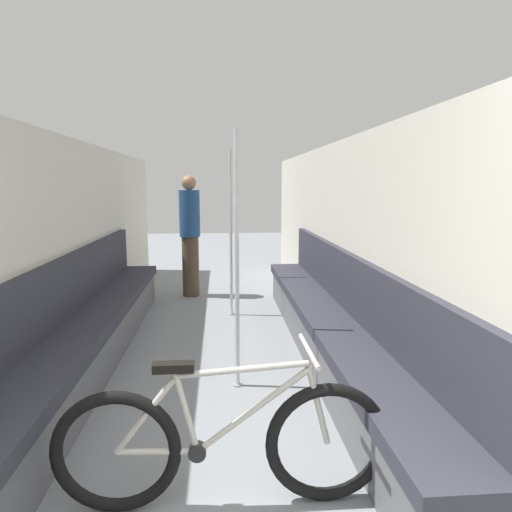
{
  "coord_description": "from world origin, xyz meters",
  "views": [
    {
      "loc": [
        0.09,
        -0.61,
        1.64
      ],
      "look_at": [
        0.36,
        2.8,
        1.1
      ],
      "focal_mm": 32.0,
      "sensor_mm": 36.0,
      "label": 1
    }
  ],
  "objects": [
    {
      "name": "wall_right",
      "position": [
        1.35,
        3.34,
        1.04
      ],
      "size": [
        0.1,
        9.88,
        2.08
      ],
      "primitive_type": "cube",
      "color": "beige",
      "rests_on": "ground"
    },
    {
      "name": "passenger_standing",
      "position": [
        -0.35,
        6.09,
        0.92
      ],
      "size": [
        0.3,
        0.3,
        1.77
      ],
      "rotation": [
        0.0,
        0.0,
        -1.06
      ],
      "color": "#473828",
      "rests_on": "ground"
    },
    {
      "name": "grab_pole_near",
      "position": [
        0.22,
        2.94,
        1.0
      ],
      "size": [
        0.08,
        0.08,
        2.06
      ],
      "color": "gray",
      "rests_on": "ground"
    },
    {
      "name": "grab_pole_far",
      "position": [
        0.23,
        5.02,
        1.0
      ],
      "size": [
        0.08,
        0.08,
        2.06
      ],
      "color": "gray",
      "rests_on": "ground"
    },
    {
      "name": "bicycle",
      "position": [
        0.09,
        1.52,
        0.34
      ],
      "size": [
        1.71,
        0.46,
        0.84
      ],
      "rotation": [
        0.0,
        0.0,
        0.05
      ],
      "color": "black",
      "rests_on": "ground"
    },
    {
      "name": "bench_seat_row_right",
      "position": [
        1.09,
        3.37,
        0.33
      ],
      "size": [
        0.48,
        5.03,
        1.02
      ],
      "color": "#5B5B60",
      "rests_on": "ground"
    },
    {
      "name": "bench_seat_row_left",
      "position": [
        -1.09,
        3.37,
        0.33
      ],
      "size": [
        0.48,
        5.03,
        1.02
      ],
      "color": "#5B5B60",
      "rests_on": "ground"
    },
    {
      "name": "wall_left",
      "position": [
        -1.35,
        3.34,
        1.04
      ],
      "size": [
        0.1,
        9.88,
        2.08
      ],
      "primitive_type": "cube",
      "color": "beige",
      "rests_on": "ground"
    }
  ]
}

